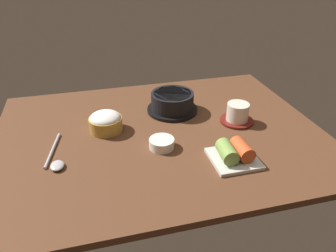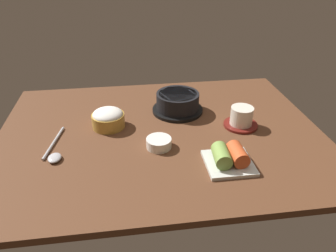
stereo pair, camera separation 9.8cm
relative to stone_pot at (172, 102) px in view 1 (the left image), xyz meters
The scene contains 7 objects.
dining_table 15.53cm from the stone_pot, 119.86° to the right, with size 100.00×76.00×2.00cm, color #56331E.
stone_pot is the anchor object (origin of this frame).
rice_bowl 24.69cm from the stone_pot, 162.25° to the right, with size 10.32×10.32×6.20cm.
tea_cup_with_saucer 22.74cm from the stone_pot, 36.09° to the right, with size 10.84×10.84×6.56cm.
banchan_cup_center 23.30cm from the stone_pot, 112.70° to the right, with size 7.28×7.28×2.83cm.
kimchi_plate 33.43cm from the stone_pot, 75.31° to the right, with size 12.42×12.42×5.33cm.
spoon 43.75cm from the stone_pot, 151.26° to the right, with size 5.34×19.16×1.35cm.
Camera 1 is at (-19.39, -84.45, 54.44)cm, focal length 34.78 mm.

